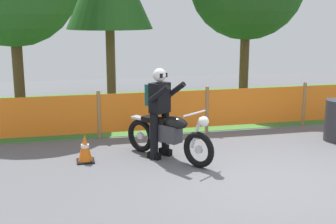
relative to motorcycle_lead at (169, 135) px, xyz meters
The scene contains 6 objects.
ground 1.93m from the motorcycle_lead, 45.90° to the right, with size 24.00×24.00×0.02m, color #5B5B60.
grass_verge 4.73m from the motorcycle_lead, 73.93° to the left, with size 24.00×5.58×0.01m, color #427A33.
barrier_fence 2.17m from the motorcycle_lead, 53.09° to the left, with size 9.82×0.08×1.05m.
motorcycle_lead is the anchor object (origin of this frame).
rider_lead 0.53m from the motorcycle_lead, 126.66° to the left, with size 0.73×0.78×1.69m.
traffic_cone 1.55m from the motorcycle_lead, behind, with size 0.32×0.32×0.53m.
Camera 1 is at (-3.16, -6.51, 2.69)m, focal length 48.47 mm.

